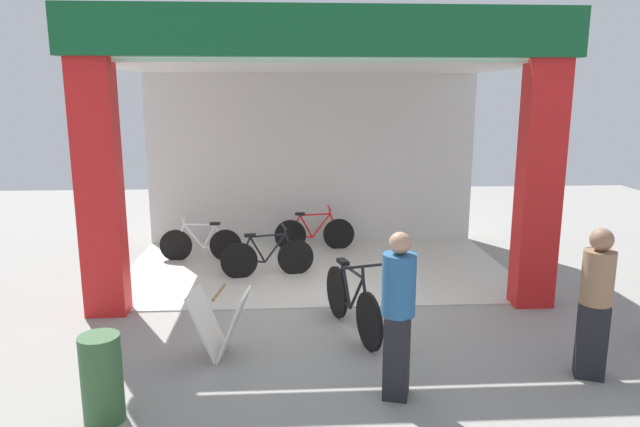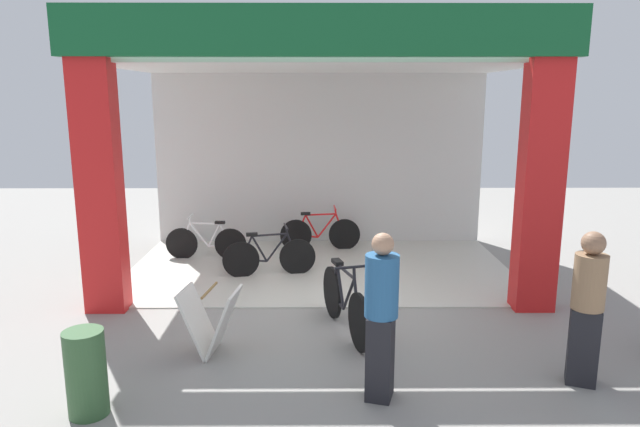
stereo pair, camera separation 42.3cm
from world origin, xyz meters
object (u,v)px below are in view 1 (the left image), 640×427
(sandwich_board_sign, at_px, (220,324))
(bicycle_inside_2, at_px, (314,233))
(bicycle_inside_0, at_px, (267,257))
(bicycle_inside_1, at_px, (201,244))
(pedestrian_2, at_px, (398,314))
(bicycle_parked_0, at_px, (352,302))
(trash_bin, at_px, (102,379))
(pedestrian_1, at_px, (595,302))

(sandwich_board_sign, bearing_deg, bicycle_inside_2, 74.00)
(sandwich_board_sign, bearing_deg, bicycle_inside_0, 81.35)
(bicycle_inside_0, bearing_deg, bicycle_inside_1, 141.10)
(bicycle_inside_1, relative_size, pedestrian_2, 0.88)
(bicycle_parked_0, bearing_deg, pedestrian_2, -80.32)
(sandwich_board_sign, height_order, trash_bin, trash_bin)
(bicycle_inside_0, xyz_separation_m, bicycle_parked_0, (1.12, -2.25, 0.05))
(bicycle_inside_2, distance_m, bicycle_parked_0, 3.84)
(bicycle_inside_2, bearing_deg, bicycle_inside_0, -117.85)
(bicycle_inside_2, relative_size, trash_bin, 1.85)
(bicycle_parked_0, bearing_deg, bicycle_inside_1, 125.74)
(pedestrian_2, bearing_deg, bicycle_inside_0, 109.94)
(bicycle_parked_0, distance_m, sandwich_board_sign, 1.65)
(bicycle_inside_1, distance_m, pedestrian_1, 6.51)
(bicycle_inside_2, height_order, trash_bin, bicycle_inside_2)
(bicycle_parked_0, bearing_deg, trash_bin, -143.13)
(bicycle_inside_0, xyz_separation_m, sandwich_board_sign, (-0.43, -2.83, 0.05))
(bicycle_inside_2, bearing_deg, bicycle_inside_1, -163.37)
(bicycle_inside_2, distance_m, trash_bin, 6.07)
(pedestrian_1, xyz_separation_m, pedestrian_2, (-2.09, -0.28, 0.03))
(bicycle_inside_1, xyz_separation_m, sandwich_board_sign, (0.77, -3.80, 0.07))
(pedestrian_2, relative_size, trash_bin, 2.02)
(sandwich_board_sign, height_order, pedestrian_1, pedestrian_1)
(bicycle_inside_1, height_order, pedestrian_1, pedestrian_1)
(bicycle_inside_1, bearing_deg, bicycle_inside_0, -38.90)
(bicycle_parked_0, relative_size, pedestrian_1, 1.06)
(bicycle_inside_1, xyz_separation_m, bicycle_parked_0, (2.32, -3.22, 0.06))
(sandwich_board_sign, bearing_deg, pedestrian_2, -28.28)
(sandwich_board_sign, relative_size, trash_bin, 0.95)
(pedestrian_1, relative_size, trash_bin, 1.95)
(sandwich_board_sign, distance_m, trash_bin, 1.55)
(bicycle_inside_2, height_order, bicycle_parked_0, bicycle_parked_0)
(bicycle_inside_2, xyz_separation_m, pedestrian_2, (0.55, -5.39, 0.51))
(bicycle_inside_2, height_order, sandwich_board_sign, bicycle_inside_2)
(trash_bin, bearing_deg, pedestrian_2, 5.95)
(bicycle_inside_0, distance_m, pedestrian_2, 4.08)
(bicycle_inside_2, height_order, pedestrian_1, pedestrian_1)
(bicycle_inside_0, distance_m, sandwich_board_sign, 2.87)
(pedestrian_1, bearing_deg, bicycle_parked_0, 151.48)
(bicycle_inside_0, relative_size, bicycle_parked_0, 0.88)
(bicycle_parked_0, relative_size, trash_bin, 2.07)
(pedestrian_1, bearing_deg, trash_bin, -173.37)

